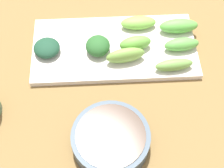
% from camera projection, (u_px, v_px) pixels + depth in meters
% --- Properties ---
extents(tabletop, '(2.10, 2.10, 0.02)m').
position_uv_depth(tabletop, '(108.00, 91.00, 0.65)').
color(tabletop, olive).
rests_on(tabletop, ground).
extents(sauce_bowl, '(0.13, 0.13, 0.04)m').
position_uv_depth(sauce_bowl, '(109.00, 139.00, 0.56)').
color(sauce_bowl, '#384957').
rests_on(sauce_bowl, tabletop).
extents(serving_plate, '(0.16, 0.33, 0.01)m').
position_uv_depth(serving_plate, '(114.00, 48.00, 0.68)').
color(serving_plate, silver).
rests_on(serving_plate, tabletop).
extents(broccoli_stalk_0, '(0.04, 0.07, 0.03)m').
position_uv_depth(broccoli_stalk_0, '(135.00, 43.00, 0.66)').
color(broccoli_stalk_0, '#66AB41').
rests_on(broccoli_stalk_0, serving_plate).
extents(broccoli_leafy_1, '(0.06, 0.06, 0.03)m').
position_uv_depth(broccoli_leafy_1, '(98.00, 46.00, 0.66)').
color(broccoli_leafy_1, '#285C28').
rests_on(broccoli_leafy_1, serving_plate).
extents(broccoli_stalk_2, '(0.03, 0.08, 0.03)m').
position_uv_depth(broccoli_stalk_2, '(179.00, 26.00, 0.69)').
color(broccoli_stalk_2, '#5CAF46').
rests_on(broccoli_stalk_2, serving_plate).
extents(broccoli_stalk_3, '(0.04, 0.08, 0.03)m').
position_uv_depth(broccoli_stalk_3, '(125.00, 55.00, 0.64)').
color(broccoli_stalk_3, '#76A646').
rests_on(broccoli_stalk_3, serving_plate).
extents(broccoli_leafy_4, '(0.06, 0.06, 0.02)m').
position_uv_depth(broccoli_leafy_4, '(47.00, 48.00, 0.66)').
color(broccoli_leafy_4, '#1D452F').
rests_on(broccoli_leafy_4, serving_plate).
extents(broccoli_stalk_5, '(0.03, 0.07, 0.03)m').
position_uv_depth(broccoli_stalk_5, '(182.00, 44.00, 0.66)').
color(broccoli_stalk_5, '#5BA948').
rests_on(broccoli_stalk_5, serving_plate).
extents(broccoli_stalk_6, '(0.03, 0.07, 0.02)m').
position_uv_depth(broccoli_stalk_6, '(138.00, 23.00, 0.69)').
color(broccoli_stalk_6, '#79BC48').
rests_on(broccoli_stalk_6, serving_plate).
extents(broccoli_stalk_7, '(0.03, 0.07, 0.02)m').
position_uv_depth(broccoli_stalk_7, '(174.00, 65.00, 0.64)').
color(broccoli_stalk_7, '#6DA24A').
rests_on(broccoli_stalk_7, serving_plate).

